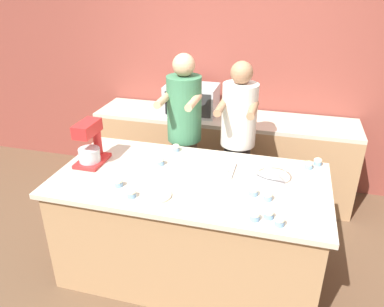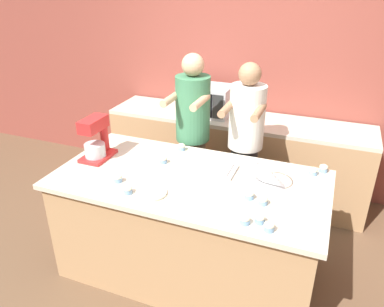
# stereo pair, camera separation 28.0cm
# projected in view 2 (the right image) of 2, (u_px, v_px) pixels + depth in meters

# --- Properties ---
(ground_plane) EXTENTS (16.00, 16.00, 0.00)m
(ground_plane) POSITION_uv_depth(u_px,v_px,m) (190.00, 267.00, 3.24)
(ground_plane) COLOR brown
(back_wall) EXTENTS (10.00, 0.06, 2.70)m
(back_wall) POSITION_uv_depth(u_px,v_px,m) (248.00, 69.00, 4.07)
(back_wall) COLOR brown
(back_wall) RESTS_ON ground_plane
(island_counter) EXTENTS (2.07, 1.05, 0.89)m
(island_counter) POSITION_uv_depth(u_px,v_px,m) (190.00, 225.00, 3.04)
(island_counter) COLOR #A87F56
(island_counter) RESTS_ON ground_plane
(back_counter) EXTENTS (2.80, 0.60, 0.90)m
(back_counter) POSITION_uv_depth(u_px,v_px,m) (235.00, 156.00, 4.17)
(back_counter) COLOR #A87F56
(back_counter) RESTS_ON ground_plane
(person_left) EXTENTS (0.33, 0.50, 1.68)m
(person_left) POSITION_uv_depth(u_px,v_px,m) (193.00, 138.00, 3.52)
(person_left) COLOR brown
(person_left) RESTS_ON ground_plane
(person_right) EXTENTS (0.33, 0.50, 1.64)m
(person_right) POSITION_uv_depth(u_px,v_px,m) (245.00, 149.00, 3.36)
(person_right) COLOR #232328
(person_right) RESTS_ON ground_plane
(stand_mixer) EXTENTS (0.20, 0.30, 0.36)m
(stand_mixer) POSITION_uv_depth(u_px,v_px,m) (96.00, 141.00, 3.07)
(stand_mixer) COLOR red
(stand_mixer) RESTS_ON island_counter
(mixing_bowl) EXTENTS (0.27, 0.27, 0.13)m
(mixing_bowl) POSITION_uv_depth(u_px,v_px,m) (268.00, 177.00, 2.71)
(mixing_bowl) COLOR #BCBCC1
(mixing_bowl) RESTS_ON island_counter
(baking_tray) EXTENTS (0.40, 0.25, 0.04)m
(baking_tray) POSITION_uv_depth(u_px,v_px,m) (210.00, 168.00, 2.95)
(baking_tray) COLOR silver
(baking_tray) RESTS_ON island_counter
(microwave_oven) EXTENTS (0.55, 0.37, 0.31)m
(microwave_oven) POSITION_uv_depth(u_px,v_px,m) (205.00, 100.00, 4.02)
(microwave_oven) COLOR #B7B7BC
(microwave_oven) RESTS_ON back_counter
(small_plate) EXTENTS (0.22, 0.22, 0.02)m
(small_plate) POSITION_uv_depth(u_px,v_px,m) (151.00, 193.00, 2.63)
(small_plate) COLOR beige
(small_plate) RESTS_ON island_counter
(cupcake_0) EXTENTS (0.07, 0.07, 0.06)m
(cupcake_0) POSITION_uv_depth(u_px,v_px,m) (313.00, 171.00, 2.87)
(cupcake_0) COLOR #759EC6
(cupcake_0) RESTS_ON island_counter
(cupcake_1) EXTENTS (0.07, 0.07, 0.06)m
(cupcake_1) POSITION_uv_depth(u_px,v_px,m) (245.00, 219.00, 2.31)
(cupcake_1) COLOR #759EC6
(cupcake_1) RESTS_ON island_counter
(cupcake_2) EXTENTS (0.07, 0.07, 0.06)m
(cupcake_2) POSITION_uv_depth(u_px,v_px,m) (260.00, 219.00, 2.32)
(cupcake_2) COLOR #759EC6
(cupcake_2) RESTS_ON island_counter
(cupcake_3) EXTENTS (0.07, 0.07, 0.06)m
(cupcake_3) POSITION_uv_depth(u_px,v_px,m) (181.00, 147.00, 3.26)
(cupcake_3) COLOR #759EC6
(cupcake_3) RESTS_ON island_counter
(cupcake_4) EXTENTS (0.07, 0.07, 0.06)m
(cupcake_4) POSITION_uv_depth(u_px,v_px,m) (269.00, 226.00, 2.25)
(cupcake_4) COLOR #759EC6
(cupcake_4) RESTS_ON island_counter
(cupcake_5) EXTENTS (0.07, 0.07, 0.06)m
(cupcake_5) POSITION_uv_depth(u_px,v_px,m) (118.00, 178.00, 2.77)
(cupcake_5) COLOR #759EC6
(cupcake_5) RESTS_ON island_counter
(cupcake_6) EXTENTS (0.07, 0.07, 0.06)m
(cupcake_6) POSITION_uv_depth(u_px,v_px,m) (128.00, 189.00, 2.63)
(cupcake_6) COLOR #759EC6
(cupcake_6) RESTS_ON island_counter
(cupcake_7) EXTENTS (0.07, 0.07, 0.06)m
(cupcake_7) POSITION_uv_depth(u_px,v_px,m) (249.00, 195.00, 2.56)
(cupcake_7) COLOR #759EC6
(cupcake_7) RESTS_ON island_counter
(cupcake_8) EXTENTS (0.07, 0.07, 0.06)m
(cupcake_8) POSITION_uv_depth(u_px,v_px,m) (263.00, 200.00, 2.50)
(cupcake_8) COLOR #759EC6
(cupcake_8) RESTS_ON island_counter
(cupcake_9) EXTENTS (0.07, 0.07, 0.06)m
(cupcake_9) POSITION_uv_depth(u_px,v_px,m) (163.00, 160.00, 3.04)
(cupcake_9) COLOR #759EC6
(cupcake_9) RESTS_ON island_counter
(cupcake_10) EXTENTS (0.07, 0.07, 0.06)m
(cupcake_10) POSITION_uv_depth(u_px,v_px,m) (324.00, 168.00, 2.91)
(cupcake_10) COLOR #759EC6
(cupcake_10) RESTS_ON island_counter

